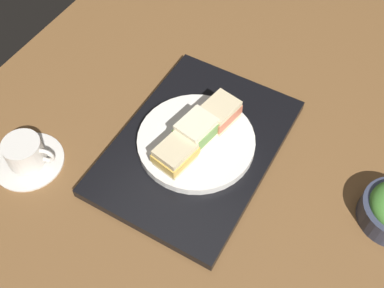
{
  "coord_description": "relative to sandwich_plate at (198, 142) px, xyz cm",
  "views": [
    {
      "loc": [
        -50.93,
        -25.71,
        76.47
      ],
      "look_at": [
        -6.6,
        -0.35,
        5.0
      ],
      "focal_mm": 43.85,
      "sensor_mm": 36.0,
      "label": 1
    }
  ],
  "objects": [
    {
      "name": "ground_plane",
      "position": [
        4.38,
        0.44,
        -4.42
      ],
      "size": [
        140.0,
        100.0,
        3.0
      ],
      "primitive_type": "cube",
      "color": "brown"
    },
    {
      "name": "serving_tray",
      "position": [
        0.1,
        0.72,
        -1.88
      ],
      "size": [
        40.93,
        28.89,
        2.09
      ],
      "primitive_type": "cube",
      "color": "black",
      "rests_on": "ground_plane"
    },
    {
      "name": "sandwich_plate",
      "position": [
        0.0,
        0.0,
        0.0
      ],
      "size": [
        22.86,
        22.86,
        1.66
      ],
      "primitive_type": "cylinder",
      "color": "white",
      "rests_on": "serving_tray"
    },
    {
      "name": "sandwich_near",
      "position": [
        -6.33,
        1.25,
        3.0
      ],
      "size": [
        8.28,
        7.07,
        4.34
      ],
      "color": "beige",
      "rests_on": "sandwich_plate"
    },
    {
      "name": "sandwich_middle",
      "position": [
        -0.0,
        0.0,
        3.42
      ],
      "size": [
        8.26,
        7.0,
        5.18
      ],
      "color": "#EFE5C1",
      "rests_on": "sandwich_plate"
    },
    {
      "name": "sandwich_far",
      "position": [
        6.33,
        -1.25,
        3.14
      ],
      "size": [
        8.14,
        6.84,
        4.62
      ],
      "color": "beige",
      "rests_on": "sandwich_plate"
    },
    {
      "name": "coffee_cup",
      "position": [
        -18.61,
        27.3,
        -0.41
      ],
      "size": [
        13.72,
        13.72,
        6.02
      ],
      "color": "silver",
      "rests_on": "ground_plane"
    }
  ]
}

